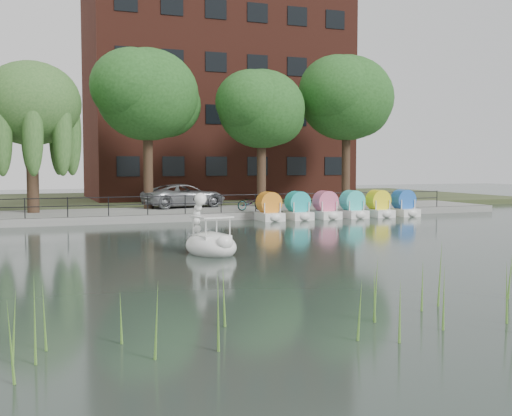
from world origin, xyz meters
TOP-DOWN VIEW (x-y plane):
  - ground_plane at (0.00, 0.00)m, footprint 120.00×120.00m
  - promenade at (0.00, 16.00)m, footprint 40.00×6.00m
  - kerb at (0.00, 13.05)m, footprint 40.00×0.25m
  - land_strip at (0.00, 30.00)m, footprint 60.00×22.00m
  - railing at (0.00, 13.25)m, footprint 32.00×0.05m
  - apartment_building at (7.00, 29.97)m, footprint 20.00×10.07m
  - willow_mid at (-7.50, 17.00)m, footprint 5.32×5.32m
  - broadleaf_center at (-1.00, 18.00)m, footprint 6.00×6.00m
  - broadleaf_right at (6.00, 17.50)m, footprint 5.40×5.40m
  - broadleaf_far at (12.50, 18.50)m, footprint 6.30×6.30m
  - minivan at (1.22, 18.17)m, footprint 3.91×6.31m
  - bicycle at (4.14, 14.43)m, footprint 0.93×1.80m
  - swan_boat at (-2.29, 1.06)m, footprint 1.89×2.63m
  - pedal_boat_row at (8.62, 12.16)m, footprint 9.65×1.70m

SIDE VIEW (x-z plane):
  - ground_plane at x=0.00m, z-range 0.00..0.00m
  - land_strip at x=0.00m, z-range 0.00..0.36m
  - promenade at x=0.00m, z-range 0.00..0.40m
  - kerb at x=0.00m, z-range 0.00..0.40m
  - swan_boat at x=-2.29m, z-range -0.58..1.47m
  - pedal_boat_row at x=8.62m, z-range -0.09..1.31m
  - bicycle at x=4.14m, z-range 0.40..1.40m
  - railing at x=0.00m, z-range 0.65..1.65m
  - minivan at x=1.22m, z-range 0.40..2.03m
  - willow_mid at x=-7.50m, z-range 2.17..10.32m
  - broadleaf_right at x=6.00m, z-range 2.22..10.55m
  - broadleaf_center at x=-1.00m, z-range 2.44..11.69m
  - broadleaf_far at x=12.50m, z-range 2.54..12.25m
  - apartment_building at x=7.00m, z-range 0.36..18.36m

